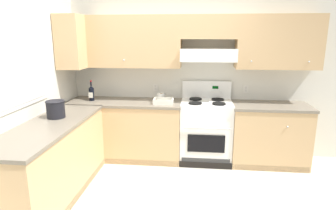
{
  "coord_description": "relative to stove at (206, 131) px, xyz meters",
  "views": [
    {
      "loc": [
        0.44,
        -2.97,
        1.9
      ],
      "look_at": [
        0.05,
        0.7,
        1.0
      ],
      "focal_mm": 30.87,
      "sensor_mm": 36.0,
      "label": 1
    }
  ],
  "objects": [
    {
      "name": "bowl",
      "position": [
        -0.64,
        -0.08,
        0.46
      ],
      "size": [
        0.29,
        0.23,
        0.07
      ],
      "color": "white",
      "rests_on": "counter_back_run"
    },
    {
      "name": "bucket",
      "position": [
        -1.86,
        -0.98,
        0.54
      ],
      "size": [
        0.23,
        0.23,
        0.21
      ],
      "color": "black",
      "rests_on": "counter_left_run"
    },
    {
      "name": "ground_plane",
      "position": [
        -0.57,
        -1.25,
        -0.48
      ],
      "size": [
        7.04,
        7.04,
        0.0
      ],
      "primitive_type": "plane",
      "color": "beige"
    },
    {
      "name": "stove",
      "position": [
        0.0,
        0.0,
        0.0
      ],
      "size": [
        0.76,
        0.62,
        1.2
      ],
      "color": "white",
      "rests_on": "ground_plane"
    },
    {
      "name": "wine_bottle",
      "position": [
        -1.77,
        -0.01,
        0.55
      ],
      "size": [
        0.08,
        0.08,
        0.32
      ],
      "color": "black",
      "rests_on": "counter_back_run"
    },
    {
      "name": "wall_back",
      "position": [
        -0.17,
        0.27,
        1.0
      ],
      "size": [
        4.68,
        0.57,
        2.55
      ],
      "color": "silver",
      "rests_on": "ground_plane"
    },
    {
      "name": "counter_back_run",
      "position": [
        -0.4,
        -0.01,
        -0.03
      ],
      "size": [
        3.6,
        0.65,
        0.91
      ],
      "color": "tan",
      "rests_on": "ground_plane"
    },
    {
      "name": "paper_towel_roll",
      "position": [
        -0.7,
        0.11,
        0.49
      ],
      "size": [
        0.12,
        0.12,
        0.11
      ],
      "color": "white",
      "rests_on": "counter_back_run"
    },
    {
      "name": "counter_left_run",
      "position": [
        -1.82,
        -1.26,
        -0.03
      ],
      "size": [
        0.63,
        1.91,
        0.91
      ],
      "color": "tan",
      "rests_on": "ground_plane"
    },
    {
      "name": "wall_left",
      "position": [
        -2.17,
        -1.03,
        0.87
      ],
      "size": [
        0.47,
        4.0,
        2.55
      ],
      "color": "silver",
      "rests_on": "ground_plane"
    }
  ]
}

